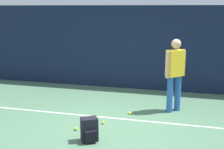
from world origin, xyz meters
The scene contains 8 objects.
ground_plane centered at (0.00, 0.00, 0.00)m, with size 12.00×12.00×0.00m, color #4C7556.
back_fence centered at (0.00, 3.00, 1.22)m, with size 10.00×0.10×2.45m, color #141E38.
court_line centered at (0.00, 0.45, 0.00)m, with size 9.00×0.05×0.00m, color white.
tennis_player centered at (1.27, 1.25, 0.97)m, with size 0.44×0.44×1.70m.
backpack centered at (-0.12, -0.76, 0.21)m, with size 0.37×0.37×0.44m.
tennis_ball_near_player centered at (-0.11, 0.07, 0.03)m, with size 0.07×0.07×0.07m, color #CCE033.
tennis_ball_by_fence centered at (-0.54, -0.38, 0.03)m, with size 0.07×0.07×0.07m, color #CCE033.
tennis_ball_mid_court centered at (0.33, 0.76, 0.03)m, with size 0.07×0.07×0.07m, color #CCE033.
Camera 1 is at (1.53, -5.53, 2.40)m, focal length 47.53 mm.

